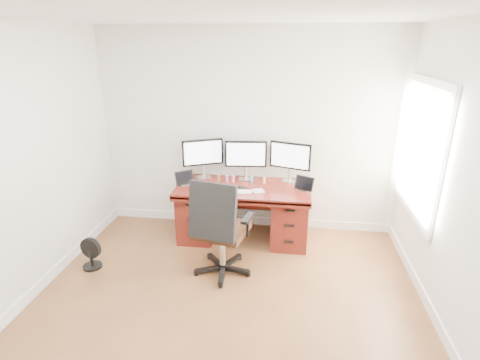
# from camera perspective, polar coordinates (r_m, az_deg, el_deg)

# --- Properties ---
(ground) EXTENTS (4.50, 4.50, 0.00)m
(ground) POSITION_cam_1_polar(r_m,az_deg,el_deg) (3.66, -3.42, -22.61)
(ground) COLOR brown
(ground) RESTS_ON ground
(back_wall) EXTENTS (4.00, 0.10, 2.70)m
(back_wall) POSITION_cam_1_polar(r_m,az_deg,el_deg) (5.04, 1.16, 7.23)
(back_wall) COLOR white
(back_wall) RESTS_ON ground
(desk) EXTENTS (1.70, 0.80, 0.75)m
(desk) POSITION_cam_1_polar(r_m,az_deg,el_deg) (4.95, 0.52, -4.63)
(desk) COLOR #5A1912
(desk) RESTS_ON ground
(office_chair) EXTENTS (0.74, 0.74, 1.17)m
(office_chair) POSITION_cam_1_polar(r_m,az_deg,el_deg) (4.22, -3.01, -9.71)
(office_chair) COLOR black
(office_chair) RESTS_ON ground
(floor_fan) EXTENTS (0.26, 0.22, 0.37)m
(floor_fan) POSITION_cam_1_polar(r_m,az_deg,el_deg) (4.75, -21.81, -10.40)
(floor_fan) COLOR black
(floor_fan) RESTS_ON ground
(monitor_left) EXTENTS (0.51, 0.26, 0.53)m
(monitor_left) POSITION_cam_1_polar(r_m,az_deg,el_deg) (5.03, -5.69, 4.00)
(monitor_left) COLOR silver
(monitor_left) RESTS_ON desk
(monitor_center) EXTENTS (0.55, 0.16, 0.53)m
(monitor_center) POSITION_cam_1_polar(r_m,az_deg,el_deg) (4.93, 0.89, 3.76)
(monitor_center) COLOR silver
(monitor_center) RESTS_ON desk
(monitor_right) EXTENTS (0.53, 0.21, 0.53)m
(monitor_right) POSITION_cam_1_polar(r_m,az_deg,el_deg) (4.90, 7.65, 3.47)
(monitor_right) COLOR silver
(monitor_right) RESTS_ON desk
(tablet_left) EXTENTS (0.24, 0.19, 0.19)m
(tablet_left) POSITION_cam_1_polar(r_m,az_deg,el_deg) (4.86, -8.49, 0.17)
(tablet_left) COLOR silver
(tablet_left) RESTS_ON desk
(tablet_right) EXTENTS (0.24, 0.17, 0.19)m
(tablet_right) POSITION_cam_1_polar(r_m,az_deg,el_deg) (4.68, 9.75, -0.70)
(tablet_right) COLOR silver
(tablet_right) RESTS_ON desk
(keyboard) EXTENTS (0.26, 0.12, 0.01)m
(keyboard) POSITION_cam_1_polar(r_m,az_deg,el_deg) (4.60, 0.20, -1.79)
(keyboard) COLOR white
(keyboard) RESTS_ON desk
(trackpad) EXTENTS (0.18, 0.18, 0.01)m
(trackpad) POSITION_cam_1_polar(r_m,az_deg,el_deg) (4.64, 2.80, -1.66)
(trackpad) COLOR silver
(trackpad) RESTS_ON desk
(drawing_tablet) EXTENTS (0.23, 0.16, 0.01)m
(drawing_tablet) POSITION_cam_1_polar(r_m,az_deg,el_deg) (4.66, -2.67, -1.58)
(drawing_tablet) COLOR black
(drawing_tablet) RESTS_ON desk
(phone) EXTENTS (0.14, 0.11, 0.01)m
(phone) POSITION_cam_1_polar(r_m,az_deg,el_deg) (4.74, 0.24, -1.15)
(phone) COLOR black
(phone) RESTS_ON desk
(figurine_brown) EXTENTS (0.04, 0.04, 0.09)m
(figurine_brown) POSITION_cam_1_polar(r_m,az_deg,el_deg) (4.96, -3.29, 0.38)
(figurine_brown) COLOR olive
(figurine_brown) RESTS_ON desk
(figurine_purple) EXTENTS (0.04, 0.04, 0.09)m
(figurine_purple) POSITION_cam_1_polar(r_m,az_deg,el_deg) (4.94, -1.98, 0.32)
(figurine_purple) COLOR #9A6BDB
(figurine_purple) RESTS_ON desk
(figurine_pink) EXTENTS (0.04, 0.04, 0.09)m
(figurine_pink) POSITION_cam_1_polar(r_m,az_deg,el_deg) (4.93, -1.01, 0.28)
(figurine_pink) COLOR pink
(figurine_pink) RESTS_ON desk
(figurine_blue) EXTENTS (0.04, 0.04, 0.09)m
(figurine_blue) POSITION_cam_1_polar(r_m,az_deg,el_deg) (4.90, 1.82, 0.15)
(figurine_blue) COLOR #5292D6
(figurine_blue) RESTS_ON desk
(figurine_orange) EXTENTS (0.04, 0.04, 0.09)m
(figurine_orange) POSITION_cam_1_polar(r_m,az_deg,el_deg) (4.89, 3.72, 0.06)
(figurine_orange) COLOR #F7A24C
(figurine_orange) RESTS_ON desk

